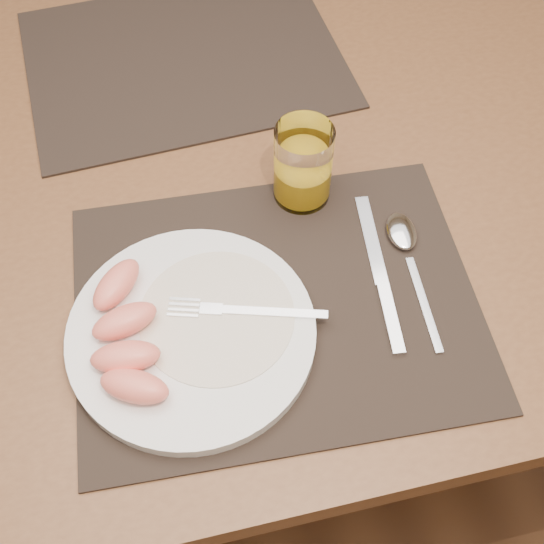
{
  "coord_description": "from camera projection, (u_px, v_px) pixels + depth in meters",
  "views": [
    {
      "loc": [
        -0.07,
        -0.6,
        1.41
      ],
      "look_at": [
        0.03,
        -0.19,
        0.77
      ],
      "focal_mm": 45.0,
      "sensor_mm": 36.0,
      "label": 1
    }
  ],
  "objects": [
    {
      "name": "plate_dressing",
      "position": [
        217.0,
        316.0,
        0.74
      ],
      "size": [
        0.17,
        0.17,
        0.0
      ],
      "color": "white",
      "rests_on": "plate"
    },
    {
      "name": "placemat_near",
      "position": [
        277.0,
        304.0,
        0.77
      ],
      "size": [
        0.47,
        0.37,
        0.0
      ],
      "primitive_type": "cube",
      "rotation": [
        0.0,
        0.0,
        -0.05
      ],
      "color": "black",
      "rests_on": "table"
    },
    {
      "name": "plate",
      "position": [
        192.0,
        333.0,
        0.74
      ],
      "size": [
        0.27,
        0.27,
        0.02
      ],
      "primitive_type": "cylinder",
      "color": "white",
      "rests_on": "placemat_near"
    },
    {
      "name": "ground",
      "position": [
        240.0,
        396.0,
        1.51
      ],
      "size": [
        5.0,
        5.0,
        0.0
      ],
      "primitive_type": "plane",
      "color": "brown",
      "rests_on": "ground"
    },
    {
      "name": "spoon",
      "position": [
        405.0,
        241.0,
        0.81
      ],
      "size": [
        0.04,
        0.19,
        0.01
      ],
      "color": "silver",
      "rests_on": "placemat_near"
    },
    {
      "name": "fork",
      "position": [
        233.0,
        310.0,
        0.74
      ],
      "size": [
        0.17,
        0.07,
        0.0
      ],
      "color": "silver",
      "rests_on": "plate"
    },
    {
      "name": "knife",
      "position": [
        382.0,
        284.0,
        0.78
      ],
      "size": [
        0.04,
        0.22,
        0.01
      ],
      "color": "silver",
      "rests_on": "placemat_near"
    },
    {
      "name": "juice_glass",
      "position": [
        303.0,
        168.0,
        0.82
      ],
      "size": [
        0.07,
        0.07,
        0.11
      ],
      "color": "white",
      "rests_on": "placemat_near"
    },
    {
      "name": "grapefruit_wedges",
      "position": [
        125.0,
        336.0,
        0.71
      ],
      "size": [
        0.08,
        0.19,
        0.03
      ],
      "color": "#FF8168",
      "rests_on": "plate"
    },
    {
      "name": "placemat_far",
      "position": [
        184.0,
        58.0,
        1.0
      ],
      "size": [
        0.47,
        0.38,
        0.0
      ],
      "primitive_type": "cube",
      "rotation": [
        0.0,
        0.0,
        0.06
      ],
      "color": "black",
      "rests_on": "table"
    },
    {
      "name": "table",
      "position": [
        222.0,
        208.0,
        0.96
      ],
      "size": [
        1.4,
        0.9,
        0.75
      ],
      "color": "brown",
      "rests_on": "ground"
    }
  ]
}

